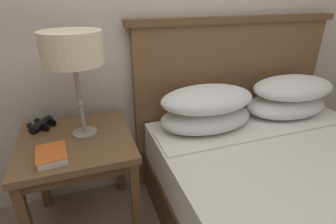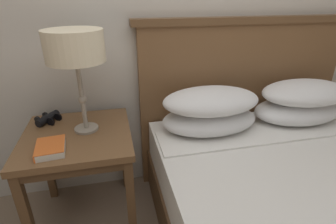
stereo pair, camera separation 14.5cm
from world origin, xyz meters
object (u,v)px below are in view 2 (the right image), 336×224
(nightstand, at_px, (79,146))
(binoculars_pair, at_px, (48,118))
(table_lamp, at_px, (75,49))
(bed, at_px, (320,224))
(book_on_nightstand, at_px, (50,148))

(nightstand, distance_m, binoculars_pair, 0.28)
(nightstand, distance_m, table_lamp, 0.54)
(table_lamp, xyz_separation_m, binoculars_pair, (-0.23, 0.15, -0.43))
(nightstand, relative_size, bed, 0.30)
(bed, bearing_deg, nightstand, 151.47)
(table_lamp, bearing_deg, bed, -31.00)
(binoculars_pair, bearing_deg, bed, -31.54)
(nightstand, xyz_separation_m, binoculars_pair, (-0.18, 0.19, 0.10))
(nightstand, relative_size, binoculars_pair, 3.85)
(book_on_nightstand, relative_size, binoculars_pair, 1.17)
(binoculars_pair, bearing_deg, book_on_nightstand, -78.73)
(nightstand, bearing_deg, binoculars_pair, 133.28)
(book_on_nightstand, height_order, binoculars_pair, binoculars_pair)
(nightstand, relative_size, table_lamp, 1.12)
(bed, distance_m, table_lamp, 1.45)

